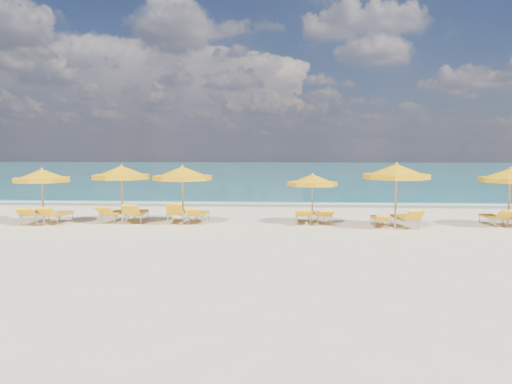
{
  "coord_description": "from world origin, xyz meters",
  "views": [
    {
      "loc": [
        1.29,
        -19.77,
        3.05
      ],
      "look_at": [
        0.0,
        1.5,
        1.2
      ],
      "focal_mm": 35.0,
      "sensor_mm": 36.0,
      "label": 1
    }
  ],
  "objects": [
    {
      "name": "lounger_2_right",
      "position": [
        -4.9,
        0.45,
        0.24
      ],
      "size": [
        0.72,
        1.94,
        0.89
      ],
      "rotation": [
        0.0,
        0.0,
        0.04
      ],
      "color": "#A5A8AD",
      "rests_on": "ground"
    },
    {
      "name": "whitecap_near",
      "position": [
        -6.0,
        17.0,
        0.0
      ],
      "size": [
        14.0,
        0.36,
        0.05
      ],
      "primitive_type": "cube",
      "color": "white",
      "rests_on": "ground"
    },
    {
      "name": "umbrella_3",
      "position": [
        -2.86,
        -0.02,
        2.05
      ],
      "size": [
        2.95,
        2.95,
        2.4
      ],
      "rotation": [
        0.0,
        0.0,
        0.29
      ],
      "color": "tan",
      "rests_on": "ground"
    },
    {
      "name": "umbrella_1",
      "position": [
        -8.51,
        -0.33,
        1.96
      ],
      "size": [
        2.3,
        2.3,
        2.3
      ],
      "rotation": [
        0.0,
        0.0,
        0.01
      ],
      "color": "tan",
      "rests_on": "ground"
    },
    {
      "name": "umbrella_2",
      "position": [
        -5.44,
        0.23,
        2.06
      ],
      "size": [
        2.82,
        2.82,
        2.42
      ],
      "rotation": [
        0.0,
        0.0,
        -0.2
      ],
      "color": "tan",
      "rests_on": "ground"
    },
    {
      "name": "whitecap_far",
      "position": [
        8.0,
        24.0,
        0.0
      ],
      "size": [
        18.0,
        0.3,
        0.05
      ],
      "primitive_type": "cube",
      "color": "white",
      "rests_on": "ground"
    },
    {
      "name": "lounger_3_left",
      "position": [
        -3.24,
        0.5,
        0.25
      ],
      "size": [
        0.88,
        2.03,
        0.93
      ],
      "rotation": [
        0.0,
        0.0,
        0.11
      ],
      "color": "#A5A8AD",
      "rests_on": "ground"
    },
    {
      "name": "ocean",
      "position": [
        0.0,
        48.0,
        0.0
      ],
      "size": [
        120.0,
        80.0,
        0.3
      ],
      "primitive_type": "cube",
      "color": "#136A6D",
      "rests_on": "ground"
    },
    {
      "name": "lounger_6_left",
      "position": [
        9.56,
        0.5,
        0.21
      ],
      "size": [
        0.78,
        1.73,
        0.74
      ],
      "rotation": [
        0.0,
        0.0,
        0.14
      ],
      "color": "#A5A8AD",
      "rests_on": "ground"
    },
    {
      "name": "foam_line",
      "position": [
        0.0,
        8.2,
        0.0
      ],
      "size": [
        120.0,
        1.2,
        0.03
      ],
      "primitive_type": "cube",
      "color": "white",
      "rests_on": "ground"
    },
    {
      "name": "ground_plane",
      "position": [
        0.0,
        0.0,
        0.0
      ],
      "size": [
        120.0,
        120.0,
        0.0
      ],
      "primitive_type": "plane",
      "color": "beige"
    },
    {
      "name": "lounger_5_right",
      "position": [
        5.91,
        -0.25,
        0.23
      ],
      "size": [
        0.97,
        1.96,
        0.84
      ],
      "rotation": [
        0.0,
        0.0,
        0.19
      ],
      "color": "#A5A8AD",
      "rests_on": "ground"
    },
    {
      "name": "lounger_3_right",
      "position": [
        -2.32,
        0.54,
        0.22
      ],
      "size": [
        0.76,
        1.9,
        0.73
      ],
      "rotation": [
        0.0,
        0.0,
        -0.09
      ],
      "color": "#A5A8AD",
      "rests_on": "ground"
    },
    {
      "name": "umbrella_4",
      "position": [
        2.36,
        0.45,
        1.77
      ],
      "size": [
        2.15,
        2.15,
        2.08
      ],
      "rotation": [
        0.0,
        0.0,
        0.05
      ],
      "color": "tan",
      "rests_on": "ground"
    },
    {
      "name": "lounger_2_left",
      "position": [
        -5.86,
        0.49,
        0.23
      ],
      "size": [
        0.9,
        1.94,
        0.8
      ],
      "rotation": [
        0.0,
        0.0,
        -0.16
      ],
      "color": "#A5A8AD",
      "rests_on": "ground"
    },
    {
      "name": "wet_sand_band",
      "position": [
        0.0,
        7.4,
        0.0
      ],
      "size": [
        120.0,
        2.6,
        0.01
      ],
      "primitive_type": "cube",
      "color": "tan",
      "rests_on": "ground"
    },
    {
      "name": "lounger_1_left",
      "position": [
        -9.0,
        -0.08,
        0.24
      ],
      "size": [
        0.83,
        2.05,
        0.8
      ],
      "rotation": [
        0.0,
        0.0,
        0.09
      ],
      "color": "#A5A8AD",
      "rests_on": "ground"
    },
    {
      "name": "lounger_4_right",
      "position": [
        2.76,
        0.75,
        0.21
      ],
      "size": [
        0.83,
        1.89,
        0.67
      ],
      "rotation": [
        0.0,
        0.0,
        0.14
      ],
      "color": "#A5A8AD",
      "rests_on": "ground"
    },
    {
      "name": "lounger_4_left",
      "position": [
        1.99,
        0.66,
        0.22
      ],
      "size": [
        0.63,
        1.9,
        0.71
      ],
      "rotation": [
        0.0,
        0.0,
        0.0
      ],
      "color": "#A5A8AD",
      "rests_on": "ground"
    },
    {
      "name": "lounger_1_right",
      "position": [
        -8.02,
        -0.08,
        0.23
      ],
      "size": [
        0.72,
        1.94,
        0.81
      ],
      "rotation": [
        0.0,
        0.0,
        -0.05
      ],
      "color": "#A5A8AD",
      "rests_on": "ground"
    },
    {
      "name": "lounger_5_left",
      "position": [
        4.95,
        -0.07,
        0.19
      ],
      "size": [
        0.57,
        1.67,
        0.59
      ],
      "rotation": [
        0.0,
        0.0,
        -0.02
      ],
      "color": "#A5A8AD",
      "rests_on": "ground"
    },
    {
      "name": "umbrella_5",
      "position": [
        5.47,
        -0.55,
        2.17
      ],
      "size": [
        3.05,
        3.05,
        2.54
      ],
      "rotation": [
        0.0,
        0.0,
        -0.25
      ],
      "color": "tan",
      "rests_on": "ground"
    },
    {
      "name": "umbrella_6",
      "position": [
        9.94,
        0.04,
        2.01
      ],
      "size": [
        2.95,
        2.95,
        2.35
      ],
      "rotation": [
        0.0,
        0.0,
        0.33
      ],
      "color": "tan",
      "rests_on": "ground"
    }
  ]
}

